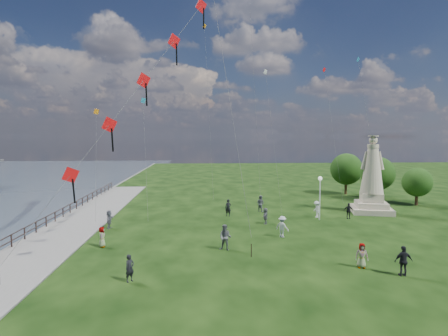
{
  "coord_description": "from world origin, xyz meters",
  "views": [
    {
      "loc": [
        -2.77,
        -20.95,
        7.95
      ],
      "look_at": [
        -1.0,
        8.0,
        5.5
      ],
      "focal_mm": 30.0,
      "sensor_mm": 36.0,
      "label": 1
    }
  ],
  "objects": [
    {
      "name": "person_0",
      "position": [
        -6.71,
        -0.75,
        0.76
      ],
      "size": [
        0.64,
        0.65,
        1.52
      ],
      "primitive_type": "imported",
      "rotation": [
        0.0,
        0.0,
        0.82
      ],
      "color": "black",
      "rests_on": "ground"
    },
    {
      "name": "person_3",
      "position": [
        8.71,
        -0.86,
        0.87
      ],
      "size": [
        1.04,
        0.55,
        1.75
      ],
      "primitive_type": "imported",
      "rotation": [
        0.0,
        0.0,
        3.12
      ],
      "color": "black",
      "rests_on": "ground"
    },
    {
      "name": "person_5",
      "position": [
        -10.75,
        11.43,
        0.8
      ],
      "size": [
        0.66,
        1.49,
        1.6
      ],
      "primitive_type": "imported",
      "rotation": [
        0.0,
        0.0,
        1.56
      ],
      "color": "#595960",
      "rests_on": "ground"
    },
    {
      "name": "person_4",
      "position": [
        6.91,
        0.6,
        0.76
      ],
      "size": [
        0.81,
        0.59,
        1.51
      ],
      "primitive_type": "imported",
      "rotation": [
        0.0,
        0.0,
        -0.2
      ],
      "color": "#595960",
      "rests_on": "ground"
    },
    {
      "name": "person_2",
      "position": [
        3.6,
        7.74,
        0.85
      ],
      "size": [
        1.19,
        1.15,
        1.69
      ],
      "primitive_type": "imported",
      "rotation": [
        0.0,
        0.0,
        2.41
      ],
      "color": "silver",
      "rests_on": "ground"
    },
    {
      "name": "lamppost",
      "position": [
        8.51,
        13.71,
        3.0
      ],
      "size": [
        0.39,
        0.39,
        4.16
      ],
      "color": "silver",
      "rests_on": "ground"
    },
    {
      "name": "statue",
      "position": [
        15.02,
        16.78,
        3.04
      ],
      "size": [
        4.81,
        4.81,
        8.05
      ],
      "rotation": [
        0.0,
        0.0,
        -0.25
      ],
      "color": "#C4AE94",
      "rests_on": "ground"
    },
    {
      "name": "person_1",
      "position": [
        -1.12,
        4.63,
        0.91
      ],
      "size": [
        1.02,
        0.84,
        1.81
      ],
      "primitive_type": "imported",
      "rotation": [
        0.0,
        0.0,
        -0.4
      ],
      "color": "#595960",
      "rests_on": "ground"
    },
    {
      "name": "person_6",
      "position": [
        -0.1,
        15.8,
        0.85
      ],
      "size": [
        0.73,
        0.62,
        1.71
      ],
      "primitive_type": "imported",
      "rotation": [
        0.0,
        0.0,
        -0.41
      ],
      "color": "black",
      "rests_on": "ground"
    },
    {
      "name": "small_kites",
      "position": [
        2.3,
        22.82,
        14.05
      ],
      "size": [
        30.42,
        16.5,
        27.91
      ],
      "color": "teal",
      "rests_on": "ground"
    },
    {
      "name": "waterfront",
      "position": [
        -15.24,
        8.99,
        -0.06
      ],
      "size": [
        200.0,
        200.0,
        1.51
      ],
      "color": "#2F3A46",
      "rests_on": "ground"
    },
    {
      "name": "red_kite_train",
      "position": [
        -6.77,
        4.58,
        11.25
      ],
      "size": [
        11.25,
        9.35,
        18.22
      ],
      "color": "black",
      "rests_on": "ground"
    },
    {
      "name": "person_9",
      "position": [
        11.47,
        14.02,
        0.76
      ],
      "size": [
        0.95,
        0.59,
        1.53
      ],
      "primitive_type": "imported",
      "rotation": [
        0.0,
        0.0,
        -0.15
      ],
      "color": "black",
      "rests_on": "ground"
    },
    {
      "name": "tree_row",
      "position": [
        18.86,
        25.43,
        3.28
      ],
      "size": [
        8.82,
        12.35,
        5.65
      ],
      "color": "#382314",
      "rests_on": "ground"
    },
    {
      "name": "person_8",
      "position": [
        8.54,
        14.69,
        0.82
      ],
      "size": [
        0.66,
        1.11,
        1.64
      ],
      "primitive_type": "imported",
      "rotation": [
        0.0,
        0.0,
        -1.46
      ],
      "color": "silver",
      "rests_on": "ground"
    },
    {
      "name": "person_11",
      "position": [
        3.05,
        12.34,
        0.74
      ],
      "size": [
        0.86,
        1.46,
        1.47
      ],
      "primitive_type": "imported",
      "rotation": [
        0.0,
        0.0,
        4.5
      ],
      "color": "#595960",
      "rests_on": "ground"
    },
    {
      "name": "person_7",
      "position": [
        3.46,
        17.79,
        0.87
      ],
      "size": [
        0.98,
        0.96,
        1.75
      ],
      "primitive_type": "imported",
      "rotation": [
        0.0,
        0.0,
        2.4
      ],
      "color": "#595960",
      "rests_on": "ground"
    },
    {
      "name": "person_10",
      "position": [
        -9.95,
        5.94,
        0.74
      ],
      "size": [
        0.52,
        0.77,
        1.47
      ],
      "primitive_type": "imported",
      "rotation": [
        0.0,
        0.0,
        1.68
      ],
      "color": "#595960",
      "rests_on": "ground"
    }
  ]
}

